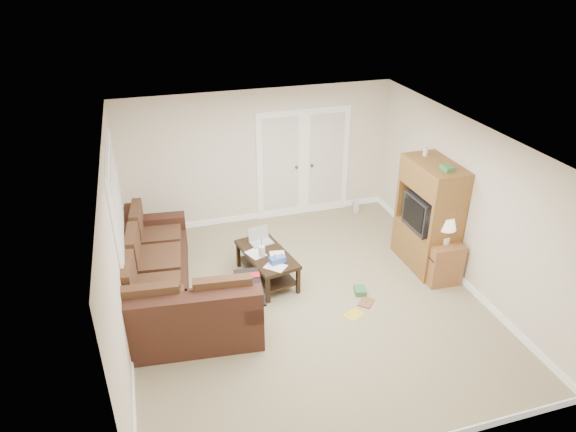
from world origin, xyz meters
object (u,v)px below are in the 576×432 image
object	(u,v)px
sectional_sofa	(168,288)
side_cabinet	(441,257)
coffee_table	(267,264)
tv_armoire	(429,215)

from	to	relation	value
sectional_sofa	side_cabinet	bearing A→B (deg)	-0.35
coffee_table	tv_armoire	bearing A→B (deg)	-17.68
sectional_sofa	side_cabinet	world-z (taller)	side_cabinet
coffee_table	tv_armoire	world-z (taller)	tv_armoire
tv_armoire	side_cabinet	xyz separation A→B (m)	(0.00, -0.49, -0.50)
coffee_table	tv_armoire	distance (m)	2.69
coffee_table	tv_armoire	size ratio (longest dim) A/B	0.67
sectional_sofa	side_cabinet	xyz separation A→B (m)	(4.14, -0.46, 0.04)
sectional_sofa	side_cabinet	size ratio (longest dim) A/B	2.84
sectional_sofa	tv_armoire	xyz separation A→B (m)	(4.13, 0.03, 0.54)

